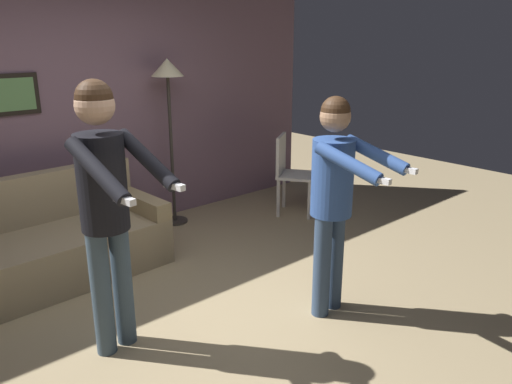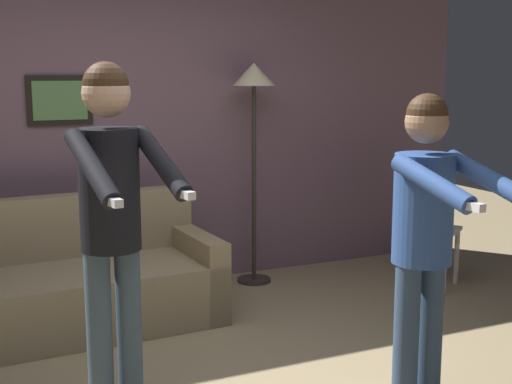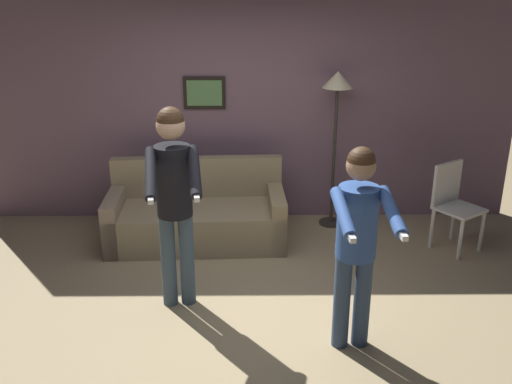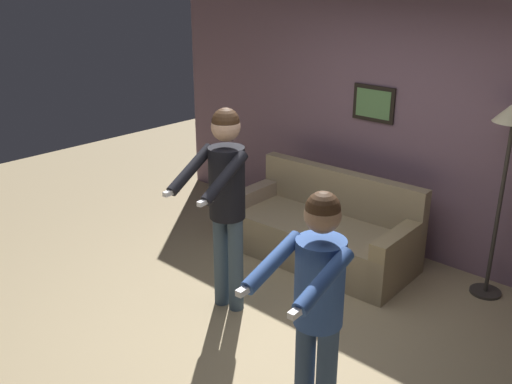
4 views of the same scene
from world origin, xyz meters
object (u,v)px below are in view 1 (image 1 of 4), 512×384
Objects in this scene: torchiere_lamp at (168,87)px; person_standing_left at (105,194)px; person_standing_right at (334,189)px; dining_chair_distant at (289,170)px; couch at (50,248)px.

torchiere_lamp is 1.01× the size of person_standing_left.
person_standing_left is 1.09× the size of person_standing_right.
person_standing_left is 1.56m from person_standing_right.
person_standing_right is at bearing -94.03° from torchiere_lamp.
person_standing_right is (1.42, -0.64, -0.11)m from person_standing_left.
person_standing_left reaches higher than person_standing_right.
person_standing_right is at bearing -127.39° from dining_chair_distant.
torchiere_lamp is 1.10× the size of person_standing_right.
couch is 1.19× the size of person_standing_right.
couch is 2.08× the size of dining_chair_distant.
dining_chair_distant is at bearing -27.82° from torchiere_lamp.
dining_chair_distant is (2.78, 1.14, -0.56)m from person_standing_left.
dining_chair_distant reaches higher than couch.
torchiere_lamp is at bearing 48.12° from person_standing_left.
torchiere_lamp reaches higher than person_standing_right.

